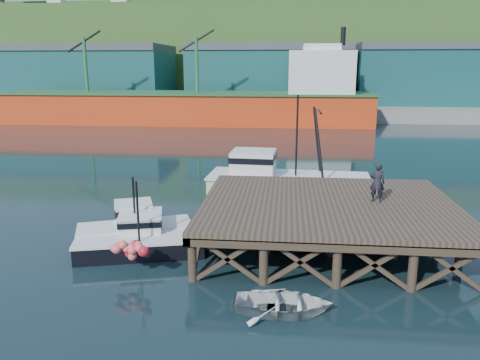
# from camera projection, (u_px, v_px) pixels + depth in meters

# --- Properties ---
(ground) EXTENTS (300.00, 300.00, 0.00)m
(ground) POSITION_uv_depth(u_px,v_px,m) (215.00, 239.00, 23.40)
(ground) COLOR black
(ground) RESTS_ON ground
(wharf) EXTENTS (12.00, 10.00, 2.62)m
(wharf) POSITION_uv_depth(u_px,v_px,m) (329.00, 206.00, 22.22)
(wharf) COLOR brown
(wharf) RESTS_ON ground
(far_quay) EXTENTS (160.00, 40.00, 2.00)m
(far_quay) POSITION_uv_depth(u_px,v_px,m) (270.00, 105.00, 90.81)
(far_quay) COLOR gray
(far_quay) RESTS_ON ground
(warehouse_left) EXTENTS (32.00, 16.00, 9.00)m
(warehouse_left) POSITION_uv_depth(u_px,v_px,m) (84.00, 77.00, 88.09)
(warehouse_left) COLOR #18504E
(warehouse_left) RESTS_ON far_quay
(warehouse_mid) EXTENTS (28.00, 16.00, 9.00)m
(warehouse_mid) POSITION_uv_depth(u_px,v_px,m) (269.00, 77.00, 84.68)
(warehouse_mid) COLOR #18504E
(warehouse_mid) RESTS_ON far_quay
(warehouse_right) EXTENTS (30.00, 16.00, 9.00)m
(warehouse_right) POSITION_uv_depth(u_px,v_px,m) (441.00, 77.00, 81.75)
(warehouse_right) COLOR #18504E
(warehouse_right) RESTS_ON far_quay
(cargo_ship) EXTENTS (55.50, 10.00, 13.75)m
(cargo_ship) POSITION_uv_depth(u_px,v_px,m) (208.00, 101.00, 69.83)
(cargo_ship) COLOR red
(cargo_ship) RESTS_ON ground
(hillside) EXTENTS (220.00, 50.00, 22.00)m
(hillside) POSITION_uv_depth(u_px,v_px,m) (275.00, 55.00, 117.43)
(hillside) COLOR #2D511E
(hillside) RESTS_ON ground
(boat_navy) EXTENTS (5.80, 3.98, 3.41)m
(boat_navy) POSITION_uv_depth(u_px,v_px,m) (135.00, 227.00, 23.10)
(boat_navy) COLOR black
(boat_navy) RESTS_ON ground
(boat_black) EXTENTS (6.17, 5.12, 3.60)m
(boat_black) POSITION_uv_depth(u_px,v_px,m) (140.00, 239.00, 21.60)
(boat_black) COLOR black
(boat_black) RESTS_ON ground
(trawler) EXTENTS (10.27, 4.22, 6.74)m
(trawler) POSITION_uv_depth(u_px,v_px,m) (285.00, 180.00, 29.60)
(trawler) COLOR #EEE69A
(trawler) RESTS_ON ground
(dinghy) EXTENTS (3.44, 2.46, 0.71)m
(dinghy) POSITION_uv_depth(u_px,v_px,m) (283.00, 303.00, 16.36)
(dinghy) COLOR silver
(dinghy) RESTS_ON ground
(dockworker) EXTENTS (0.77, 0.58, 1.91)m
(dockworker) POSITION_uv_depth(u_px,v_px,m) (377.00, 182.00, 22.13)
(dockworker) COLOR black
(dockworker) RESTS_ON wharf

